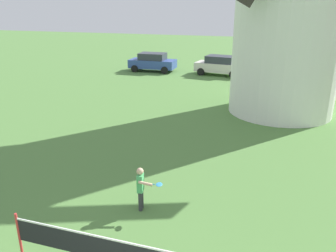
{
  "coord_description": "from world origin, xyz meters",
  "views": [
    {
      "loc": [
        2.4,
        -3.32,
        5.51
      ],
      "look_at": [
        0.11,
        3.83,
        2.82
      ],
      "focal_mm": 36.48,
      "sensor_mm": 36.0,
      "label": 1
    }
  ],
  "objects_px": {
    "parked_car_blue": "(153,62)",
    "parked_car_green": "(300,67)",
    "parked_car_cream": "(220,65)",
    "player_far": "(141,186)"
  },
  "relations": [
    {
      "from": "parked_car_cream",
      "to": "parked_car_green",
      "type": "bearing_deg",
      "value": 8.1
    },
    {
      "from": "parked_car_blue",
      "to": "parked_car_green",
      "type": "distance_m",
      "value": 11.98
    },
    {
      "from": "parked_car_green",
      "to": "player_far",
      "type": "bearing_deg",
      "value": -103.38
    },
    {
      "from": "player_far",
      "to": "parked_car_blue",
      "type": "xyz_separation_m",
      "value": [
        -6.98,
        19.91,
        0.08
      ]
    },
    {
      "from": "player_far",
      "to": "parked_car_blue",
      "type": "bearing_deg",
      "value": 109.32
    },
    {
      "from": "parked_car_cream",
      "to": "player_far",
      "type": "bearing_deg",
      "value": -86.69
    },
    {
      "from": "player_far",
      "to": "parked_car_cream",
      "type": "height_order",
      "value": "parked_car_cream"
    },
    {
      "from": "parked_car_blue",
      "to": "parked_car_cream",
      "type": "distance_m",
      "value": 5.82
    },
    {
      "from": "parked_car_blue",
      "to": "parked_car_cream",
      "type": "relative_size",
      "value": 0.95
    },
    {
      "from": "parked_car_blue",
      "to": "parked_car_cream",
      "type": "xyz_separation_m",
      "value": [
        5.82,
        0.09,
        0.0
      ]
    }
  ]
}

